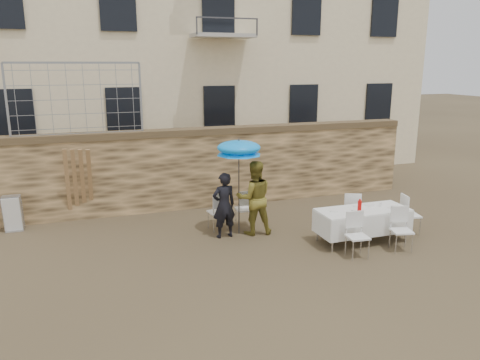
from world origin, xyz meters
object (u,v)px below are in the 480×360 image
object	(u,v)px
woman_dress	(254,198)
table_chair_front_right	(402,230)
banquet_table	(363,211)
table_chair_back	(351,211)
table_chair_front_left	(358,236)
chair_stack_right	(13,212)
couple_chair_right	(245,208)
man_suit	(224,205)
soda_bottle	(360,206)
umbrella	(239,150)
couple_chair_left	(218,211)
table_chair_side	(411,214)

from	to	relation	value
woman_dress	table_chair_front_right	size ratio (longest dim) A/B	1.85
banquet_table	table_chair_front_right	bearing A→B (deg)	-56.31
woman_dress	table_chair_back	world-z (taller)	woman_dress
woman_dress	table_chair_front_left	xyz separation A→B (m)	(1.56, -2.04, -0.41)
chair_stack_right	table_chair_front_left	bearing A→B (deg)	-30.69
chair_stack_right	couple_chair_right	bearing A→B (deg)	-16.33
woman_dress	couple_chair_right	size ratio (longest dim) A/B	1.85
man_suit	soda_bottle	size ratio (longest dim) A/B	6.00
table_chair_back	chair_stack_right	size ratio (longest dim) A/B	1.04
woman_dress	couple_chair_right	xyz separation A→B (m)	(-0.05, 0.55, -0.41)
umbrella	couple_chair_right	distance (m)	1.64
couple_chair_left	table_chair_front_left	size ratio (longest dim) A/B	1.00
umbrella	table_chair_side	distance (m)	4.40
banquet_table	chair_stack_right	bearing A→B (deg)	155.83
man_suit	table_chair_front_right	bearing A→B (deg)	142.65
table_chair_front_right	table_chair_back	xyz separation A→B (m)	(-0.30, 1.55, 0.00)
couple_chair_right	table_chair_front_left	xyz separation A→B (m)	(1.61, -2.59, 0.00)
couple_chair_right	banquet_table	distance (m)	2.88
couple_chair_right	table_chair_front_right	size ratio (longest dim) A/B	1.00
woman_dress	table_chair_side	xyz separation A→B (m)	(3.56, -1.19, -0.41)
woman_dress	couple_chair_left	distance (m)	1.02
table_chair_front_left	umbrella	bearing A→B (deg)	136.94
banquet_table	table_chair_side	bearing A→B (deg)	4.09
man_suit	chair_stack_right	size ratio (longest dim) A/B	1.69
woman_dress	couple_chair_left	world-z (taller)	woman_dress
table_chair_side	umbrella	bearing A→B (deg)	82.69
man_suit	banquet_table	xyz separation A→B (m)	(2.91, -1.29, -0.05)
umbrella	table_chair_front_left	world-z (taller)	umbrella
couple_chair_right	banquet_table	xyz separation A→B (m)	(2.21, -1.84, 0.25)
banquet_table	table_chair_side	world-z (taller)	table_chair_side
umbrella	table_chair_back	distance (m)	3.17
table_chair_side	woman_dress	bearing A→B (deg)	82.46
banquet_table	woman_dress	bearing A→B (deg)	149.16
couple_chair_left	table_chair_side	bearing A→B (deg)	150.00
banquet_table	table_chair_front_left	distance (m)	0.99
table_chair_front_left	soda_bottle	bearing A→B (deg)	61.53
umbrella	couple_chair_right	xyz separation A→B (m)	(0.30, 0.45, -1.55)
soda_bottle	table_chair_front_left	bearing A→B (deg)	-123.69
table_chair_front_left	chair_stack_right	distance (m)	8.19
table_chair_front_left	table_chair_front_right	world-z (taller)	same
couple_chair_right	table_chair_back	distance (m)	2.62
couple_chair_left	table_chair_side	size ratio (longest dim) A/B	1.00
umbrella	table_chair_back	world-z (taller)	umbrella
couple_chair_right	woman_dress	bearing A→B (deg)	99.37
man_suit	umbrella	xyz separation A→B (m)	(0.40, 0.10, 1.25)
umbrella	man_suit	bearing A→B (deg)	-165.96
soda_bottle	table_chair_front_left	distance (m)	0.84
man_suit	table_chair_back	bearing A→B (deg)	164.62
couple_chair_left	soda_bottle	size ratio (longest dim) A/B	3.69
couple_chair_left	table_chair_back	distance (m)	3.27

